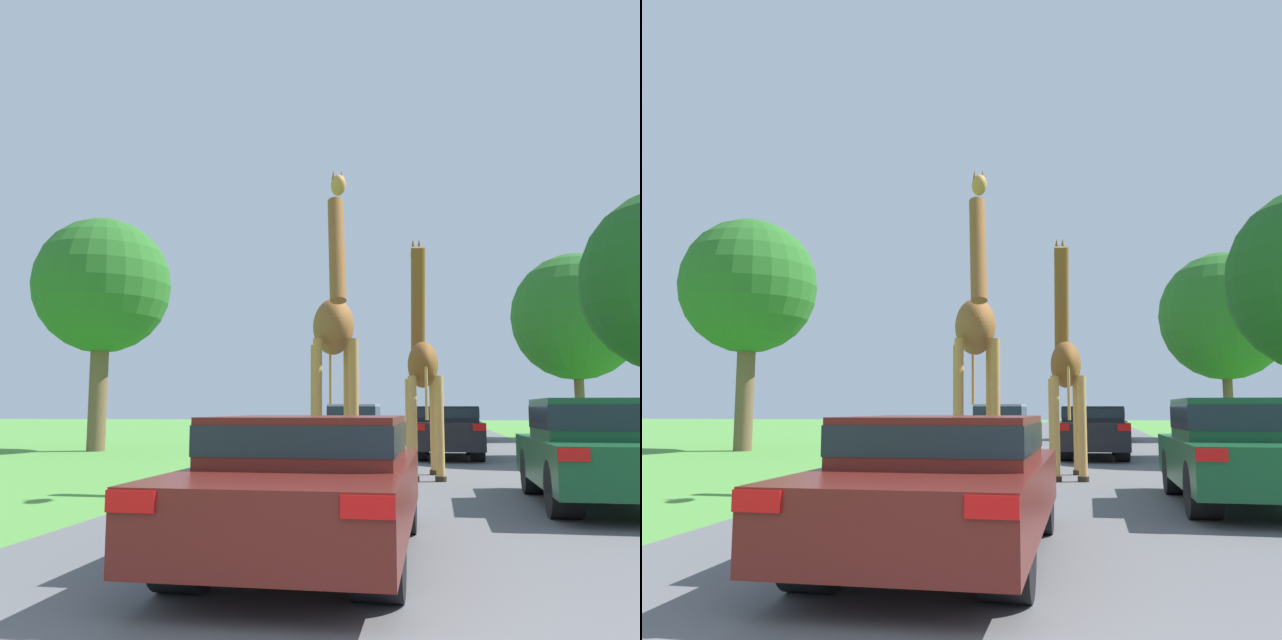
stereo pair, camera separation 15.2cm
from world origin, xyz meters
The scene contains 10 objects.
road centered at (0.00, 30.00, 0.00)m, with size 7.23×120.00×0.00m.
giraffe_near_road centered at (-1.31, 9.83, 2.66)m, with size 1.07×2.56×5.20m.
giraffe_companion centered at (0.18, 11.59, 2.24)m, with size 0.80×2.74×4.99m.
car_lead_maroon centered at (-0.66, 4.23, 0.67)m, with size 1.75×4.31×1.23m.
car_queue_right centered at (1.08, 26.32, 0.71)m, with size 1.87×4.36×1.31m.
car_queue_left centered at (0.72, 16.95, 0.74)m, with size 1.76×4.20×1.37m.
car_far_ahead centered at (2.68, 8.01, 0.77)m, with size 1.88×4.04×1.44m.
car_verge_right centered at (-2.42, 22.01, 0.78)m, with size 1.82×4.43×1.46m.
tree_left_edge centered at (6.64, 29.55, 5.38)m, with size 5.66×5.66×8.22m.
tree_centre_back centered at (-10.04, 18.00, 5.17)m, with size 4.32×4.32×7.38m.
Camera 1 is at (0.46, -1.85, 1.30)m, focal length 38.00 mm.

